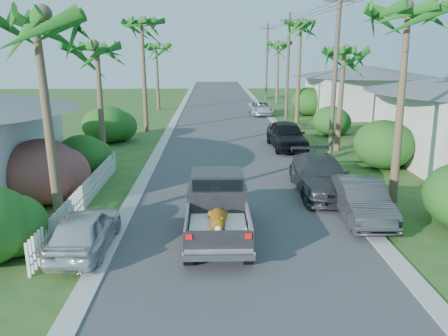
{
  "coord_description": "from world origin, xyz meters",
  "views": [
    {
      "loc": [
        -1.03,
        -10.78,
        5.95
      ],
      "look_at": [
        -0.57,
        6.01,
        1.4
      ],
      "focal_mm": 35.0,
      "sensor_mm": 36.0,
      "label": 1
    }
  ],
  "objects_px": {
    "palm_r_b": "(344,50)",
    "palm_r_c": "(301,22)",
    "utility_pole_b": "(335,76)",
    "utility_pole_c": "(288,66)",
    "palm_l_c": "(141,21)",
    "palm_l_a": "(37,16)",
    "palm_l_d": "(156,45)",
    "palm_r_d": "(279,43)",
    "palm_l_b": "(96,46)",
    "utility_pole_d": "(267,62)",
    "parked_car_rd": "(261,108)",
    "house_right_far": "(362,92)",
    "pickup_truck": "(217,204)",
    "parked_car_rf": "(287,135)",
    "parked_car_ln": "(85,230)",
    "palm_r_a": "(411,9)",
    "parked_car_rm": "(321,176)",
    "parked_car_rn": "(361,200)"
  },
  "relations": [
    {
      "from": "parked_car_ln",
      "to": "palm_r_b",
      "type": "xyz_separation_m",
      "value": [
        11.51,
        13.38,
        5.3
      ]
    },
    {
      "from": "palm_l_a",
      "to": "palm_r_d",
      "type": "bearing_deg",
      "value": 71.06
    },
    {
      "from": "palm_r_d",
      "to": "utility_pole_b",
      "type": "height_order",
      "value": "utility_pole_b"
    },
    {
      "from": "palm_l_b",
      "to": "utility_pole_b",
      "type": "relative_size",
      "value": 0.82
    },
    {
      "from": "palm_l_d",
      "to": "palm_r_a",
      "type": "bearing_deg",
      "value": -65.43
    },
    {
      "from": "palm_r_a",
      "to": "parked_car_ln",
      "type": "bearing_deg",
      "value": -158.66
    },
    {
      "from": "palm_r_a",
      "to": "palm_r_d",
      "type": "bearing_deg",
      "value": 89.66
    },
    {
      "from": "pickup_truck",
      "to": "palm_l_b",
      "type": "height_order",
      "value": "palm_l_b"
    },
    {
      "from": "palm_r_b",
      "to": "utility_pole_c",
      "type": "xyz_separation_m",
      "value": [
        -1.0,
        13.0,
        -1.35
      ]
    },
    {
      "from": "palm_l_c",
      "to": "palm_r_c",
      "type": "bearing_deg",
      "value": 18.15
    },
    {
      "from": "palm_r_a",
      "to": "palm_r_b",
      "type": "bearing_deg",
      "value": 88.09
    },
    {
      "from": "palm_r_a",
      "to": "palm_r_b",
      "type": "height_order",
      "value": "palm_r_a"
    },
    {
      "from": "parked_car_ln",
      "to": "parked_car_rm",
      "type": "bearing_deg",
      "value": -146.77
    },
    {
      "from": "palm_r_b",
      "to": "palm_r_c",
      "type": "relative_size",
      "value": 0.77
    },
    {
      "from": "palm_l_c",
      "to": "palm_l_a",
      "type": "bearing_deg",
      "value": -90.6
    },
    {
      "from": "parked_car_ln",
      "to": "house_right_far",
      "type": "xyz_separation_m",
      "value": [
        17.91,
        28.38,
        1.47
      ]
    },
    {
      "from": "utility_pole_c",
      "to": "utility_pole_b",
      "type": "bearing_deg",
      "value": -90.0
    },
    {
      "from": "parked_car_ln",
      "to": "utility_pole_d",
      "type": "relative_size",
      "value": 0.43
    },
    {
      "from": "palm_l_b",
      "to": "palm_r_c",
      "type": "relative_size",
      "value": 0.79
    },
    {
      "from": "palm_r_c",
      "to": "utility_pole_c",
      "type": "relative_size",
      "value": 1.04
    },
    {
      "from": "parked_car_rd",
      "to": "palm_r_a",
      "type": "relative_size",
      "value": 0.51
    },
    {
      "from": "utility_pole_b",
      "to": "utility_pole_d",
      "type": "relative_size",
      "value": 1.0
    },
    {
      "from": "parked_car_rn",
      "to": "palm_l_d",
      "type": "distance_m",
      "value": 32.43
    },
    {
      "from": "pickup_truck",
      "to": "house_right_far",
      "type": "height_order",
      "value": "house_right_far"
    },
    {
      "from": "pickup_truck",
      "to": "utility_pole_b",
      "type": "distance_m",
      "value": 12.57
    },
    {
      "from": "palm_l_c",
      "to": "utility_pole_b",
      "type": "xyz_separation_m",
      "value": [
        11.6,
        -9.0,
        -3.31
      ]
    },
    {
      "from": "utility_pole_d",
      "to": "palm_l_c",
      "type": "bearing_deg",
      "value": -118.92
    },
    {
      "from": "palm_l_d",
      "to": "palm_r_d",
      "type": "distance_m",
      "value": 14.32
    },
    {
      "from": "parked_car_rf",
      "to": "parked_car_ln",
      "type": "xyz_separation_m",
      "value": [
        -8.51,
        -14.15,
        -0.18
      ]
    },
    {
      "from": "parked_car_ln",
      "to": "palm_l_a",
      "type": "distance_m",
      "value": 6.56
    },
    {
      "from": "palm_l_d",
      "to": "palm_r_d",
      "type": "bearing_deg",
      "value": 24.78
    },
    {
      "from": "palm_l_d",
      "to": "utility_pole_d",
      "type": "height_order",
      "value": "utility_pole_d"
    },
    {
      "from": "parked_car_rf",
      "to": "palm_l_c",
      "type": "bearing_deg",
      "value": 144.4
    },
    {
      "from": "palm_l_a",
      "to": "palm_r_b",
      "type": "height_order",
      "value": "palm_l_a"
    },
    {
      "from": "utility_pole_b",
      "to": "utility_pole_c",
      "type": "relative_size",
      "value": 1.0
    },
    {
      "from": "palm_r_c",
      "to": "parked_car_rf",
      "type": "bearing_deg",
      "value": -104.26
    },
    {
      "from": "parked_car_ln",
      "to": "palm_l_c",
      "type": "relative_size",
      "value": 0.42
    },
    {
      "from": "parked_car_rm",
      "to": "parked_car_rf",
      "type": "distance_m",
      "value": 8.77
    },
    {
      "from": "palm_r_a",
      "to": "utility_pole_d",
      "type": "height_order",
      "value": "utility_pole_d"
    },
    {
      "from": "parked_car_rm",
      "to": "parked_car_rd",
      "type": "xyz_separation_m",
      "value": [
        0.0,
        23.45,
        -0.14
      ]
    },
    {
      "from": "pickup_truck",
      "to": "parked_car_ln",
      "type": "height_order",
      "value": "pickup_truck"
    },
    {
      "from": "pickup_truck",
      "to": "palm_l_d",
      "type": "xyz_separation_m",
      "value": [
        -5.63,
        31.15,
        5.43
      ]
    },
    {
      "from": "palm_l_c",
      "to": "palm_r_c",
      "type": "height_order",
      "value": "palm_r_c"
    },
    {
      "from": "parked_car_rd",
      "to": "house_right_far",
      "type": "bearing_deg",
      "value": -4.44
    },
    {
      "from": "pickup_truck",
      "to": "palm_l_d",
      "type": "bearing_deg",
      "value": 100.24
    },
    {
      "from": "parked_car_rf",
      "to": "palm_l_d",
      "type": "bearing_deg",
      "value": 116.37
    },
    {
      "from": "parked_car_ln",
      "to": "palm_l_b",
      "type": "relative_size",
      "value": 0.52
    },
    {
      "from": "palm_r_a",
      "to": "utility_pole_b",
      "type": "relative_size",
      "value": 0.97
    },
    {
      "from": "palm_r_a",
      "to": "utility_pole_c",
      "type": "relative_size",
      "value": 0.97
    },
    {
      "from": "parked_car_rd",
      "to": "palm_r_a",
      "type": "distance_m",
      "value": 25.53
    }
  ]
}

